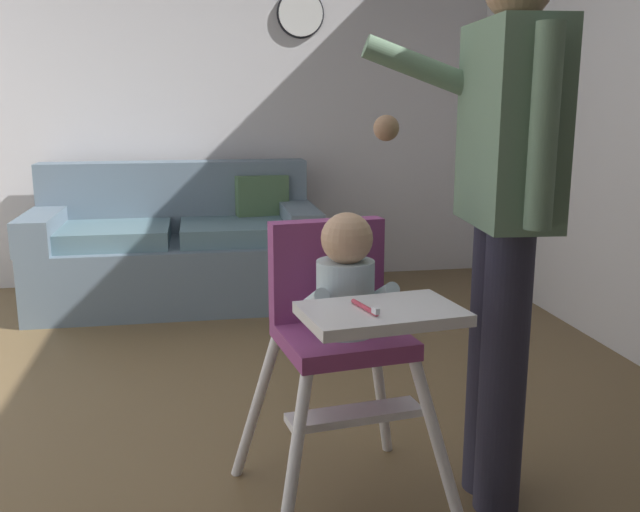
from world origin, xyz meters
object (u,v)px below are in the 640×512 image
couch (178,249)px  adult_standing (504,209)px  wall_clock (300,14)px  high_chair (343,310)px

couch → adult_standing: 2.77m
couch → wall_clock: bearing=118.9°
high_chair → wall_clock: 3.19m
couch → high_chair: bearing=12.5°
couch → wall_clock: 1.79m
adult_standing → wall_clock: wall_clock is taller
couch → high_chair: (0.55, -2.47, 0.31)m
couch → wall_clock: size_ratio=5.40×
high_chair → adult_standing: (0.47, -0.04, 0.29)m
high_chair → adult_standing: bearing=77.1°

